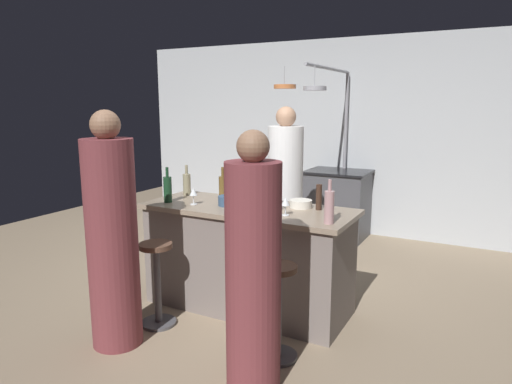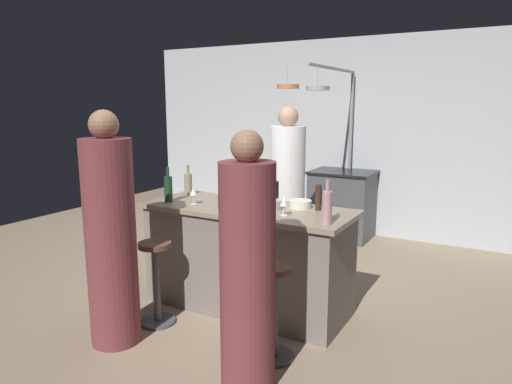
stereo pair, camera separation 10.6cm
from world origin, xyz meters
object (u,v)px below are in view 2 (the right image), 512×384
at_px(pepper_mill, 318,198).
at_px(mixing_bowl_ceramic, 300,204).
at_px(guest_right, 248,273).
at_px(wine_bottle_dark, 275,192).
at_px(wine_bottle_white, 188,183).
at_px(wine_glass_by_chef, 266,202).
at_px(wine_bottle_amber, 224,186).
at_px(wine_bottle_rose, 327,207).
at_px(wine_glass_near_right_guest, 284,202).
at_px(chef, 287,196).
at_px(bar_stool_left, 156,279).
at_px(wine_bottle_green, 168,188).
at_px(mixing_bowl_blue, 228,201).
at_px(bar_stool_right, 274,308).
at_px(stove_range, 342,204).
at_px(guest_left, 111,239).
at_px(wine_glass_near_left_guest, 193,192).
at_px(mixing_bowl_steel, 270,204).

distance_m(pepper_mill, mixing_bowl_ceramic, 0.18).
relative_size(guest_right, pepper_mill, 7.66).
bearing_deg(wine_bottle_dark, guest_right, -70.40).
bearing_deg(guest_right, mixing_bowl_ceramic, 98.52).
height_order(wine_bottle_white, wine_glass_by_chef, wine_bottle_white).
relative_size(wine_bottle_amber, wine_bottle_white, 1.01).
distance_m(wine_bottle_rose, wine_glass_near_right_guest, 0.38).
bearing_deg(chef, guest_right, -70.87).
xyz_separation_m(bar_stool_left, wine_bottle_green, (-0.22, 0.45, 0.64)).
relative_size(wine_bottle_white, mixing_bowl_blue, 1.61).
distance_m(bar_stool_right, wine_bottle_green, 1.50).
bearing_deg(wine_glass_near_right_guest, guest_right, -78.55).
height_order(stove_range, wine_bottle_green, wine_bottle_green).
xyz_separation_m(guest_left, wine_bottle_white, (-0.19, 1.16, 0.21)).
xyz_separation_m(bar_stool_right, wine_glass_near_left_guest, (-1.03, 0.47, 0.63)).
relative_size(guest_right, wine_glass_near_right_guest, 11.02).
xyz_separation_m(bar_stool_right, guest_right, (0.00, -0.36, 0.37)).
relative_size(guest_right, wine_glass_near_left_guest, 11.02).
height_order(bar_stool_left, wine_bottle_dark, wine_bottle_dark).
relative_size(bar_stool_left, wine_bottle_green, 2.19).
bearing_deg(wine_bottle_green, wine_bottle_dark, 21.11).
relative_size(guest_left, mixing_bowl_steel, 8.84).
xyz_separation_m(stove_range, mixing_bowl_steel, (0.21, -2.43, 0.49)).
distance_m(bar_stool_right, mixing_bowl_ceramic, 0.99).
distance_m(wine_bottle_green, wine_glass_near_right_guest, 1.11).
xyz_separation_m(stove_range, guest_left, (-0.56, -3.44, 0.35)).
bearing_deg(wine_glass_by_chef, mixing_bowl_ceramic, 72.73).
bearing_deg(wine_bottle_green, mixing_bowl_steel, 12.00).
relative_size(wine_bottle_dark, mixing_bowl_steel, 1.51).
height_order(wine_bottle_dark, wine_glass_near_left_guest, wine_bottle_dark).
bearing_deg(wine_glass_near_right_guest, guest_left, -138.65).
xyz_separation_m(guest_right, mixing_bowl_blue, (-0.75, 0.95, 0.19)).
bearing_deg(bar_stool_left, guest_left, -102.31).
bearing_deg(guest_left, pepper_mill, 45.77).
distance_m(chef, wine_bottle_rose, 1.52).
relative_size(wine_bottle_dark, wine_glass_near_left_guest, 2.01).
xyz_separation_m(stove_range, wine_glass_by_chef, (0.29, -2.65, 0.56)).
xyz_separation_m(guest_left, wine_glass_by_chef, (0.85, 0.79, 0.21)).
bearing_deg(wine_glass_by_chef, mixing_bowl_steel, 109.92).
height_order(stove_range, bar_stool_left, stove_range).
xyz_separation_m(pepper_mill, wine_glass_near_left_guest, (-1.02, -0.32, 0.00)).
height_order(stove_range, wine_glass_near_right_guest, wine_glass_near_right_guest).
bearing_deg(mixing_bowl_ceramic, wine_bottle_white, -179.61).
height_order(pepper_mill, wine_glass_near_right_guest, pepper_mill).
height_order(wine_glass_near_right_guest, mixing_bowl_steel, wine_glass_near_right_guest).
bearing_deg(wine_bottle_amber, wine_glass_near_left_guest, -103.36).
xyz_separation_m(guest_left, wine_glass_near_left_guest, (0.11, 0.84, 0.21)).
xyz_separation_m(pepper_mill, wine_bottle_amber, (-0.93, 0.03, 0.00)).
distance_m(guest_left, wine_bottle_amber, 1.22).
height_order(guest_right, pepper_mill, guest_right).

